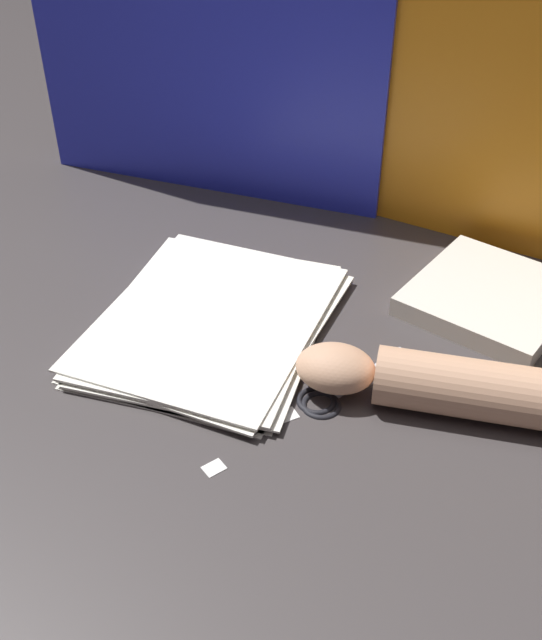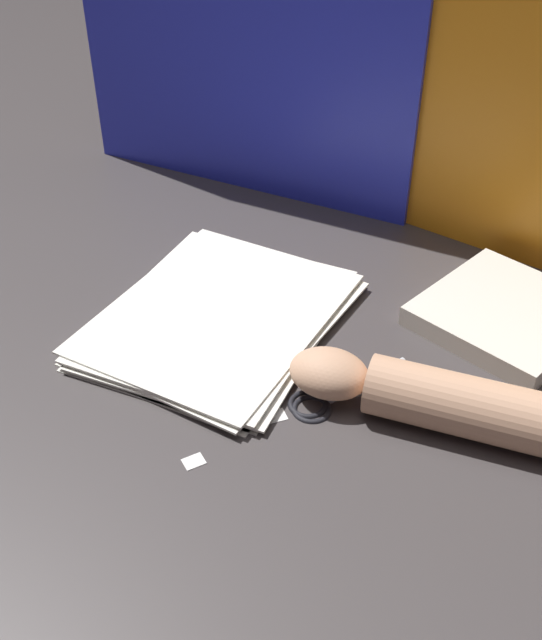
% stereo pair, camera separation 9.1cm
% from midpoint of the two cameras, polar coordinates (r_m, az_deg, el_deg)
% --- Properties ---
extents(ground_plane, '(6.00, 6.00, 0.00)m').
position_cam_midpoint_polar(ground_plane, '(0.96, 0.03, -2.14)').
color(ground_plane, '#3D3838').
extents(backdrop_panel_left, '(0.60, 0.03, 0.59)m').
position_cam_midpoint_polar(backdrop_panel_left, '(1.23, -7.59, 22.14)').
color(backdrop_panel_left, '#2833D1').
rests_on(backdrop_panel_left, ground_plane).
extents(backdrop_panel_center, '(0.58, 0.13, 0.50)m').
position_cam_midpoint_polar(backdrop_panel_center, '(1.15, 8.32, 18.72)').
color(backdrop_panel_center, orange).
rests_on(backdrop_panel_center, ground_plane).
extents(paper_stack, '(0.30, 0.36, 0.02)m').
position_cam_midpoint_polar(paper_stack, '(1.00, -7.06, -0.11)').
color(paper_stack, white).
rests_on(paper_stack, ground_plane).
extents(book_closed, '(0.25, 0.26, 0.03)m').
position_cam_midpoint_polar(book_closed, '(1.05, 14.07, 1.61)').
color(book_closed, silver).
rests_on(book_closed, ground_plane).
extents(scissors, '(0.15, 0.17, 0.01)m').
position_cam_midpoint_polar(scissors, '(0.89, 2.45, -5.47)').
color(scissors, silver).
rests_on(scissors, ground_plane).
extents(hand_forearm, '(0.36, 0.11, 0.07)m').
position_cam_midpoint_polar(hand_forearm, '(0.87, 10.97, -5.10)').
color(hand_forearm, tan).
rests_on(hand_forearm, ground_plane).
extents(paper_scrap_near, '(0.03, 0.03, 0.00)m').
position_cam_midpoint_polar(paper_scrap_near, '(0.82, -7.60, -11.24)').
color(paper_scrap_near, white).
rests_on(paper_scrap_near, ground_plane).
extents(paper_scrap_mid, '(0.04, 0.04, 0.00)m').
position_cam_midpoint_polar(paper_scrap_mid, '(0.86, -1.99, -7.43)').
color(paper_scrap_mid, white).
rests_on(paper_scrap_mid, ground_plane).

